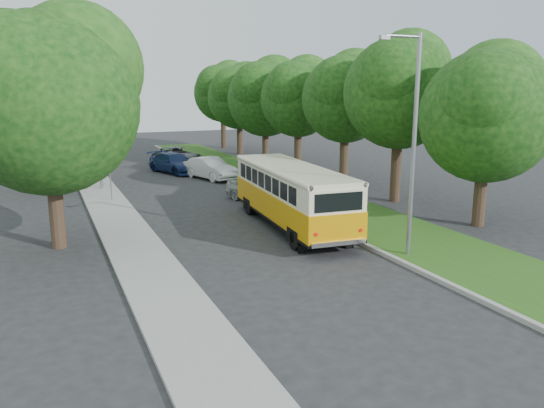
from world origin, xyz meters
name	(u,v)px	position (x,y,z in m)	size (l,w,h in m)	color
ground	(275,253)	(0.00, 0.00, 0.00)	(120.00, 120.00, 0.00)	#252527
curb	(300,214)	(3.60, 5.00, 0.07)	(0.20, 70.00, 0.15)	gray
grass_verge	(341,210)	(5.95, 5.00, 0.07)	(4.50, 70.00, 0.13)	#2C5516
sidewalk	(126,233)	(-4.80, 5.00, 0.06)	(2.20, 70.00, 0.12)	gray
treeline	(210,92)	(3.15, 17.99, 5.93)	(24.27, 41.91, 9.46)	#332319
lamppost_near	(412,140)	(4.21, -2.50, 4.37)	(1.71, 0.16, 8.00)	gray
lamppost_far	(96,123)	(-4.70, 16.00, 4.12)	(1.71, 0.16, 7.50)	gray
warning_sign	(110,172)	(-4.50, 11.98, 1.71)	(0.56, 0.10, 2.50)	gray
vintage_bus	(292,197)	(2.20, 3.10, 1.42)	(2.47, 9.58, 2.84)	#E79B07
car_silver	(259,189)	(3.00, 8.95, 0.71)	(1.67, 4.16, 1.42)	#A3A3A7
car_white	(210,168)	(2.79, 17.26, 0.75)	(1.58, 4.53, 1.49)	silver
car_blue	(175,163)	(1.18, 21.04, 0.73)	(2.04, 5.03, 1.46)	navy
car_grey	(178,156)	(2.40, 24.96, 0.75)	(2.48, 5.38, 1.49)	#55585C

